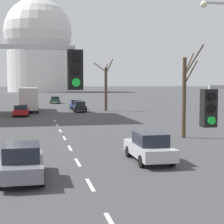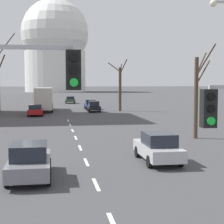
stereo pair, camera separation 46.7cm
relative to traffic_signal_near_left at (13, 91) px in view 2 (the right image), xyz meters
name	(u,v)px [view 2 (the right image)]	position (x,y,z in m)	size (l,w,h in m)	color
lane_stripe_1	(113,224)	(2.72, 1.81, -4.09)	(0.16, 2.00, 0.01)	silver
lane_stripe_2	(96,184)	(2.72, 6.31, -4.09)	(0.16, 2.00, 0.01)	silver
lane_stripe_3	(86,162)	(2.72, 10.81, -4.09)	(0.16, 2.00, 0.01)	silver
lane_stripe_4	(80,148)	(2.72, 15.31, -4.09)	(0.16, 2.00, 0.01)	silver
lane_stripe_5	(76,138)	(2.72, 19.81, -4.09)	(0.16, 2.00, 0.01)	silver
lane_stripe_6	(73,130)	(2.72, 24.31, -4.09)	(0.16, 2.00, 0.01)	silver
lane_stripe_7	(70,125)	(2.72, 28.81, -4.09)	(0.16, 2.00, 0.01)	silver
lane_stripe_8	(68,120)	(2.72, 33.31, -4.09)	(0.16, 2.00, 0.01)	silver
traffic_signal_near_left	(13,91)	(0.00, 0.00, 0.00)	(2.54, 0.34, 5.38)	#B2B2B7
sedan_near_left	(36,110)	(-1.18, 39.94, -3.35)	(1.97, 4.36, 1.47)	maroon
sedan_near_right	(30,161)	(-0.11, 7.76, -3.30)	(1.89, 4.44, 1.61)	slate
sedan_mid_centre	(158,147)	(6.56, 10.24, -3.29)	(1.84, 4.41, 1.62)	#B7B7BC
sedan_far_left	(94,106)	(6.96, 45.14, -3.29)	(1.73, 3.88, 1.61)	black
sedan_far_right	(70,100)	(4.66, 68.21, -3.34)	(1.92, 3.96, 1.44)	#2D4C33
sedan_distant_centre	(91,104)	(7.09, 50.84, -3.30)	(1.82, 4.31, 1.56)	navy
city_bus	(44,97)	(-0.27, 48.03, -2.05)	(2.66, 10.80, 3.48)	beige
bare_tree_right_near	(197,94)	(11.89, 18.09, -0.65)	(1.37, 3.57, 6.98)	#473828
bare_tree_right_far	(120,87)	(11.06, 46.24, -0.44)	(2.47, 3.01, 7.70)	#473828
capitol_dome	(55,46)	(2.72, 166.14, 17.07)	(30.76, 30.76, 43.45)	silver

